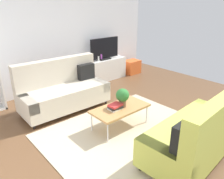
{
  "coord_description": "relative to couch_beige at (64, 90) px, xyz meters",
  "views": [
    {
      "loc": [
        -2.63,
        -2.63,
        2.26
      ],
      "look_at": [
        0.03,
        0.42,
        0.65
      ],
      "focal_mm": 35.53,
      "sensor_mm": 36.0,
      "label": 1
    }
  ],
  "objects": [
    {
      "name": "table_book_2",
      "position": [
        0.27,
        -1.42,
        0.06
      ],
      "size": [
        0.26,
        0.21,
        0.04
      ],
      "primitive_type": "cube",
      "rotation": [
        0.0,
        0.0,
        0.11
      ],
      "color": "red",
      "rests_on": "table_book_1"
    },
    {
      "name": "coffee_table",
      "position": [
        0.39,
        -1.42,
        -0.05
      ],
      "size": [
        1.1,
        0.56,
        0.42
      ],
      "color": "#B7844C",
      "rests_on": "ground_plane"
    },
    {
      "name": "bottle_1",
      "position": [
        1.8,
        0.93,
        0.29
      ],
      "size": [
        0.06,
        0.06,
        0.18
      ],
      "primitive_type": "cylinder",
      "color": "purple",
      "rests_on": "tv_console"
    },
    {
      "name": "potted_plant",
      "position": [
        0.44,
        -1.42,
        0.19
      ],
      "size": [
        0.25,
        0.25,
        0.36
      ],
      "color": "brown",
      "rests_on": "coffee_table"
    },
    {
      "name": "storage_trunk",
      "position": [
        3.05,
        0.87,
        -0.22
      ],
      "size": [
        0.52,
        0.4,
        0.44
      ],
      "primitive_type": "cube",
      "color": "orange",
      "rests_on": "ground_plane"
    },
    {
      "name": "tv",
      "position": [
        1.95,
        0.95,
        0.51
      ],
      "size": [
        1.0,
        0.2,
        0.64
      ],
      "color": "black",
      "rests_on": "tv_console"
    },
    {
      "name": "table_book_1",
      "position": [
        0.27,
        -1.42,
        0.03
      ],
      "size": [
        0.26,
        0.21,
        0.04
      ],
      "primitive_type": "cube",
      "rotation": [
        0.0,
        0.0,
        -0.12
      ],
      "color": "#262626",
      "rests_on": "table_book_0"
    },
    {
      "name": "tv_console",
      "position": [
        1.95,
        0.97,
        -0.12
      ],
      "size": [
        1.4,
        0.44,
        0.64
      ],
      "primitive_type": "cube",
      "color": "silver",
      "rests_on": "ground_plane"
    },
    {
      "name": "area_rug",
      "position": [
        0.34,
        -1.62,
        -0.44
      ],
      "size": [
        2.9,
        2.2,
        0.01
      ],
      "primitive_type": "cube",
      "color": "beige",
      "rests_on": "ground_plane"
    },
    {
      "name": "vase_0",
      "position": [
        1.37,
        1.02,
        0.29
      ],
      "size": [
        0.11,
        0.11,
        0.18
      ],
      "primitive_type": "cylinder",
      "color": "#4C72B2",
      "rests_on": "tv_console"
    },
    {
      "name": "wall_far",
      "position": [
        0.46,
        1.31,
        1.01
      ],
      "size": [
        6.4,
        0.12,
        2.9
      ],
      "primitive_type": "cube",
      "color": "silver",
      "rests_on": "ground_plane"
    },
    {
      "name": "bottle_0",
      "position": [
        1.69,
        0.93,
        0.27
      ],
      "size": [
        0.06,
        0.06,
        0.14
      ],
      "primitive_type": "cylinder",
      "color": "silver",
      "rests_on": "tv_console"
    },
    {
      "name": "ground_plane",
      "position": [
        0.46,
        -1.49,
        -0.44
      ],
      "size": [
        7.68,
        7.68,
        0.0
      ],
      "primitive_type": "plane",
      "color": "brown"
    },
    {
      "name": "table_book_0",
      "position": [
        0.27,
        -1.42,
        -0.01
      ],
      "size": [
        0.24,
        0.18,
        0.03
      ],
      "primitive_type": "cube",
      "rotation": [
        0.0,
        0.0,
        -0.0
      ],
      "color": "silver",
      "rests_on": "coffee_table"
    },
    {
      "name": "vase_1",
      "position": [
        1.54,
        1.02,
        0.3
      ],
      "size": [
        0.09,
        0.09,
        0.19
      ],
      "primitive_type": "cylinder",
      "color": "#B24C4C",
      "rests_on": "tv_console"
    },
    {
      "name": "couch_green",
      "position": [
        0.68,
        -2.84,
        0.0
      ],
      "size": [
        1.95,
        0.96,
        1.1
      ],
      "rotation": [
        0.0,
        0.0,
        0.06
      ],
      "color": "#C1CC51",
      "rests_on": "ground_plane"
    },
    {
      "name": "couch_beige",
      "position": [
        0.0,
        0.0,
        0.0
      ],
      "size": [
        1.91,
        0.87,
        1.1
      ],
      "rotation": [
        0.0,
        0.0,
        3.13
      ],
      "color": "beige",
      "rests_on": "ground_plane"
    }
  ]
}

